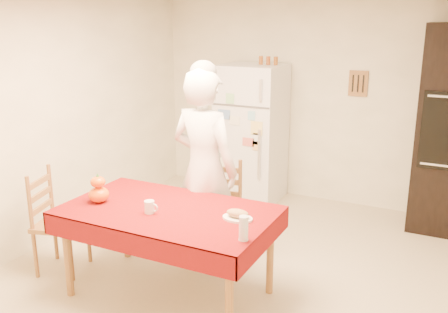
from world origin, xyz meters
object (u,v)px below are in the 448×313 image
Objects in this scene: dining_table at (168,217)px; chair_far at (219,206)px; bread_plate at (238,218)px; refrigerator at (251,133)px; coffee_mug at (149,207)px; seated_woman at (204,169)px; pumpkin_lower at (99,195)px; chair_left at (54,218)px; wine_glass at (244,228)px.

chair_far is at bearing 87.39° from dining_table.
chair_far reaches higher than bread_plate.
coffee_mug is at bearing -84.65° from refrigerator.
dining_table is at bearing -103.76° from chair_far.
chair_far is 0.46m from seated_woman.
bread_plate is (0.59, 0.06, 0.08)m from dining_table.
pumpkin_lower is at bearing -96.16° from refrigerator.
seated_woman is at bearing 84.30° from coffee_mug.
chair_left is 1.43m from seated_woman.
dining_table is at bearing 97.81° from seated_woman.
coffee_mug is at bearing -108.37° from chair_left.
chair_left is at bearing -174.97° from bread_plate.
wine_glass reaches higher than dining_table.
chair_far is 1.19m from pumpkin_lower.
refrigerator is 9.82× the size of pumpkin_lower.
seated_woman is at bearing -80.05° from refrigerator.
wine_glass is (1.38, -0.14, 0.02)m from pumpkin_lower.
bread_plate is at bearing 8.39° from pumpkin_lower.
coffee_mug is 0.88m from wine_glass.
seated_woman reaches higher than coffee_mug.
bread_plate is (-0.19, 0.31, -0.08)m from wine_glass.
coffee_mug is (0.24, -2.57, -0.04)m from refrigerator.
chair_far reaches higher than dining_table.
seated_woman reaches higher than wine_glass.
seated_woman reaches higher than dining_table.
wine_glass is 0.37m from bread_plate.
dining_table is 0.68m from seated_woman.
wine_glass is at bearing -17.81° from dining_table.
chair_left is at bearing -153.62° from chair_far.
dining_table is 17.00× the size of coffee_mug.
pumpkin_lower is (-0.28, -2.56, -0.02)m from refrigerator.
chair_far is 5.49× the size of pumpkin_lower.
pumpkin_lower reaches higher than bread_plate.
chair_left reaches higher than wine_glass.
seated_woman is (0.32, -1.81, 0.07)m from refrigerator.
coffee_mug is 0.58× the size of pumpkin_lower.
chair_left reaches higher than bread_plate.
coffee_mug is 0.57× the size of wine_glass.
chair_far is 1.36m from wine_glass.
pumpkin_lower is (-0.60, -0.11, 0.13)m from dining_table.
chair_far is 9.50× the size of coffee_mug.
wine_glass reaches higher than coffee_mug.
seated_woman is 1.19m from wine_glass.
chair_far is at bearing -77.21° from refrigerator.
dining_table is 0.20m from coffee_mug.
pumpkin_lower is at bearing 178.49° from coffee_mug.
chair_left is (-0.84, -2.54, -0.34)m from refrigerator.
chair_left is 5.49× the size of pumpkin_lower.
dining_table is 9.82× the size of pumpkin_lower.
chair_far reaches higher than pumpkin_lower.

